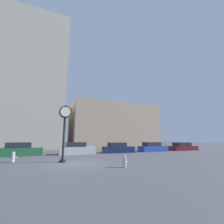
{
  "coord_description": "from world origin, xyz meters",
  "views": [
    {
      "loc": [
        -2.01,
        -11.68,
        1.75
      ],
      "look_at": [
        7.27,
        10.8,
        6.28
      ],
      "focal_mm": 24.0,
      "sensor_mm": 36.0,
      "label": 1
    }
  ],
  "objects_px": {
    "car_silver": "(77,149)",
    "car_navy": "(118,148)",
    "car_green": "(21,150)",
    "street_clock": "(65,120)",
    "fire_hydrant_far": "(125,161)",
    "car_blue": "(153,147)",
    "car_maroon": "(183,147)",
    "fire_hydrant_near": "(13,157)"
  },
  "relations": [
    {
      "from": "car_navy",
      "to": "fire_hydrant_far",
      "type": "distance_m",
      "value": 11.34
    },
    {
      "from": "car_green",
      "to": "fire_hydrant_near",
      "type": "distance_m",
      "value": 5.32
    },
    {
      "from": "car_green",
      "to": "fire_hydrant_far",
      "type": "distance_m",
      "value": 13.24
    },
    {
      "from": "car_green",
      "to": "fire_hydrant_far",
      "type": "bearing_deg",
      "value": -56.84
    },
    {
      "from": "car_maroon",
      "to": "fire_hydrant_far",
      "type": "xyz_separation_m",
      "value": [
        -16.62,
        -10.58,
        -0.16
      ]
    },
    {
      "from": "car_silver",
      "to": "fire_hydrant_far",
      "type": "bearing_deg",
      "value": -82.49
    },
    {
      "from": "car_blue",
      "to": "car_silver",
      "type": "bearing_deg",
      "value": 178.05
    },
    {
      "from": "car_navy",
      "to": "car_blue",
      "type": "xyz_separation_m",
      "value": [
        5.91,
        0.02,
        0.0
      ]
    },
    {
      "from": "car_silver",
      "to": "car_blue",
      "type": "distance_m",
      "value": 11.63
    },
    {
      "from": "car_navy",
      "to": "fire_hydrant_near",
      "type": "xyz_separation_m",
      "value": [
        -11.59,
        -4.88,
        -0.18
      ]
    },
    {
      "from": "car_blue",
      "to": "fire_hydrant_near",
      "type": "bearing_deg",
      "value": -166.95
    },
    {
      "from": "car_green",
      "to": "fire_hydrant_far",
      "type": "height_order",
      "value": "car_green"
    },
    {
      "from": "street_clock",
      "to": "fire_hydrant_far",
      "type": "xyz_separation_m",
      "value": [
        3.54,
        -3.9,
        -2.96
      ]
    },
    {
      "from": "street_clock",
      "to": "car_green",
      "type": "height_order",
      "value": "street_clock"
    },
    {
      "from": "car_green",
      "to": "car_blue",
      "type": "height_order",
      "value": "car_green"
    },
    {
      "from": "car_blue",
      "to": "fire_hydrant_far",
      "type": "xyz_separation_m",
      "value": [
        -10.26,
        -10.5,
        -0.19
      ]
    },
    {
      "from": "car_silver",
      "to": "street_clock",
      "type": "bearing_deg",
      "value": -108.6
    },
    {
      "from": "car_blue",
      "to": "car_maroon",
      "type": "height_order",
      "value": "car_blue"
    },
    {
      "from": "car_silver",
      "to": "fire_hydrant_near",
      "type": "distance_m",
      "value": 7.57
    },
    {
      "from": "car_green",
      "to": "car_navy",
      "type": "height_order",
      "value": "car_green"
    },
    {
      "from": "car_maroon",
      "to": "fire_hydrant_near",
      "type": "distance_m",
      "value": 24.38
    },
    {
      "from": "car_green",
      "to": "car_maroon",
      "type": "height_order",
      "value": "car_green"
    },
    {
      "from": "car_silver",
      "to": "car_navy",
      "type": "height_order",
      "value": "car_silver"
    },
    {
      "from": "car_silver",
      "to": "fire_hydrant_far",
      "type": "height_order",
      "value": "car_silver"
    },
    {
      "from": "car_maroon",
      "to": "street_clock",
      "type": "bearing_deg",
      "value": -159.22
    },
    {
      "from": "fire_hydrant_far",
      "to": "street_clock",
      "type": "bearing_deg",
      "value": 132.24
    },
    {
      "from": "car_navy",
      "to": "fire_hydrant_far",
      "type": "xyz_separation_m",
      "value": [
        -4.35,
        -10.47,
        -0.19
      ]
    },
    {
      "from": "car_silver",
      "to": "car_navy",
      "type": "bearing_deg",
      "value": 1.06
    },
    {
      "from": "car_green",
      "to": "car_blue",
      "type": "distance_m",
      "value": 17.79
    },
    {
      "from": "fire_hydrant_near",
      "to": "fire_hydrant_far",
      "type": "xyz_separation_m",
      "value": [
        7.24,
        -5.59,
        -0.02
      ]
    },
    {
      "from": "car_green",
      "to": "fire_hydrant_far",
      "type": "relative_size",
      "value": 5.87
    },
    {
      "from": "car_green",
      "to": "car_silver",
      "type": "distance_m",
      "value": 6.18
    },
    {
      "from": "car_green",
      "to": "car_navy",
      "type": "xyz_separation_m",
      "value": [
        11.87,
        -0.42,
        -0.03
      ]
    },
    {
      "from": "street_clock",
      "to": "fire_hydrant_far",
      "type": "distance_m",
      "value": 6.05
    },
    {
      "from": "car_blue",
      "to": "fire_hydrant_near",
      "type": "height_order",
      "value": "car_blue"
    },
    {
      "from": "car_silver",
      "to": "car_blue",
      "type": "height_order",
      "value": "car_silver"
    },
    {
      "from": "car_navy",
      "to": "car_maroon",
      "type": "relative_size",
      "value": 0.91
    },
    {
      "from": "car_blue",
      "to": "fire_hydrant_far",
      "type": "bearing_deg",
      "value": -136.95
    },
    {
      "from": "car_blue",
      "to": "car_maroon",
      "type": "distance_m",
      "value": 6.35
    },
    {
      "from": "car_silver",
      "to": "fire_hydrant_near",
      "type": "relative_size",
      "value": 5.36
    },
    {
      "from": "car_silver",
      "to": "car_navy",
      "type": "distance_m",
      "value": 5.72
    },
    {
      "from": "car_silver",
      "to": "car_maroon",
      "type": "xyz_separation_m",
      "value": [
        17.98,
        0.22,
        -0.07
      ]
    }
  ]
}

